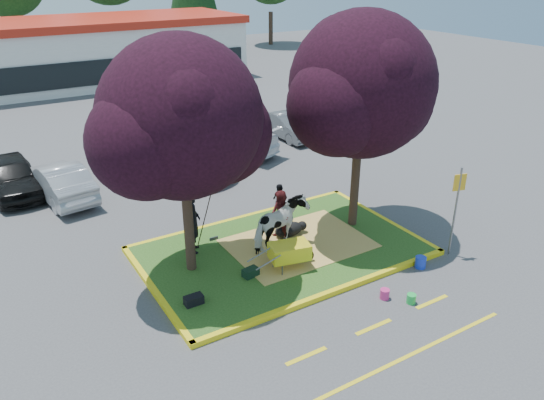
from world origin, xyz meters
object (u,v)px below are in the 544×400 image
handler (193,222)px  calf (289,229)px  car_silver (60,181)px  bucket_green (411,299)px  bucket_blue (421,262)px  bucket_pink (385,294)px  wheelbarrow (290,251)px  cow (280,225)px  sign_post (457,201)px  car_black (13,176)px

handler → calf: bearing=-78.4°
calf → handler: bearing=151.5°
car_silver → bucket_green: bearing=111.4°
bucket_green → handler: bearing=126.2°
handler → bucket_blue: 6.77m
handler → bucket_pink: bearing=-119.9°
wheelbarrow → bucket_blue: wheelbarrow is taller
cow → bucket_green: bearing=-177.7°
wheelbarrow → sign_post: (4.69, -1.67, 1.09)m
cow → calf: bearing=-69.1°
sign_post → bucket_pink: 3.71m
wheelbarrow → car_silver: car_silver is taller
wheelbarrow → car_black: 11.73m
cow → car_silver: 9.05m
bucket_pink → car_silver: 12.60m
calf → bucket_green: size_ratio=3.80×
calf → handler: 3.12m
bucket_pink → wheelbarrow: bearing=120.9°
car_black → cow: bearing=-56.5°
cow → bucket_green: size_ratio=7.25×
bucket_blue → wheelbarrow: bearing=152.4°
wheelbarrow → handler: bearing=142.3°
wheelbarrow → bucket_pink: (1.44, -2.39, -0.54)m
bucket_green → cow: bearing=111.1°
sign_post → car_black: sign_post is taller
car_silver → bucket_blue: bearing=119.6°
wheelbarrow → bucket_green: wheelbarrow is taller
calf → wheelbarrow: (-1.03, -1.63, 0.31)m
calf → car_black: size_ratio=0.24×
handler → car_silver: 6.91m
handler → car_black: bearing=51.4°
wheelbarrow → car_black: bearing=132.7°
bucket_pink → bucket_blue: bucket_blue is taller
bucket_green → bucket_blue: 1.88m
calf → bucket_blue: calf is taller
cow → bucket_green: (1.53, -3.98, -0.82)m
cow → bucket_blue: bearing=-151.9°
calf → car_silver: bearing=112.2°
cow → bucket_blue: cow is taller
cow → car_silver: cow is taller
cow → handler: handler is taller
bucket_green → car_black: car_black is taller
sign_post → calf: bearing=153.4°
cow → bucket_blue: (3.03, -2.84, -0.78)m
sign_post → bucket_pink: (-3.26, -0.73, -1.62)m
bucket_green → car_silver: bearing=118.6°
bucket_blue → car_silver: 13.11m
handler → sign_post: 7.76m
calf → car_silver: (-5.49, 7.10, 0.32)m
handler → bucket_pink: handler is taller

